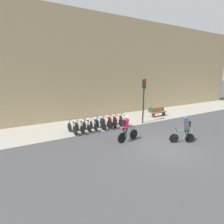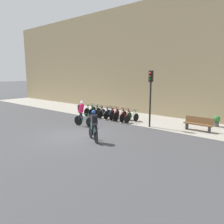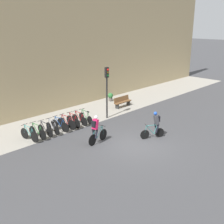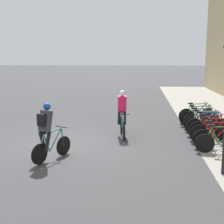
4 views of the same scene
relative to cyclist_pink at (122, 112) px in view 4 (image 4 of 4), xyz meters
The scene contains 12 objects.
ground 2.58m from the cyclist_pink, 51.62° to the right, with size 200.00×200.00×0.00m, color #3D3D3F.
cyclist_pink is the anchor object (origin of this frame).
cyclist_grey 3.76m from the cyclist_pink, 32.13° to the right, with size 1.46×0.81×1.74m.
parked_bike_0 4.22m from the cyclist_pink, 128.20° to the left, with size 0.46×1.68×0.99m.
parked_bike_1 3.89m from the cyclist_pink, 121.53° to the left, with size 0.46×1.72×0.97m.
parked_bike_2 3.63m from the cyclist_pink, 113.77° to the left, with size 0.46×1.58×0.95m.
parked_bike_3 3.45m from the cyclist_pink, 104.96° to the left, with size 0.46×1.61×0.94m.
parked_bike_4 3.34m from the cyclist_pink, 95.34° to the left, with size 0.46×1.66×0.98m.
parked_bike_5 3.34m from the cyclist_pink, 85.44° to the left, with size 0.48×1.65×0.99m.
parked_bike_6 3.43m from the cyclist_pink, 75.82° to the left, with size 0.46×1.65×0.97m.
parked_bike_7 3.61m from the cyclist_pink, 66.91° to the left, with size 0.46×1.64×0.96m.
parked_bike_8 3.87m from the cyclist_pink, 59.05° to the left, with size 0.46×1.66×0.94m.
Camera 4 is at (10.32, 2.57, 3.05)m, focal length 50.00 mm.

